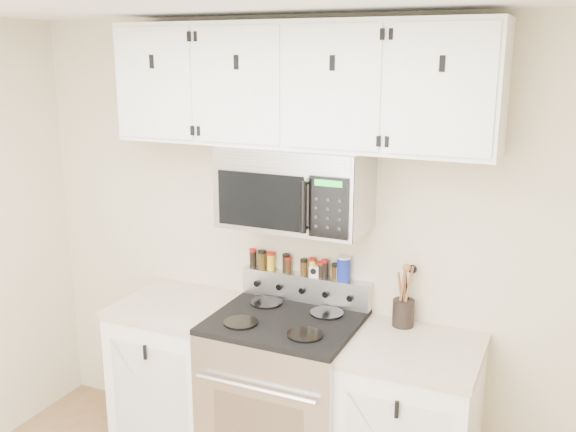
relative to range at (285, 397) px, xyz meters
The scene contains 20 objects.
back_wall 0.83m from the range, 90.00° to the left, with size 3.50×0.01×2.50m, color #C1B491.
range is the anchor object (origin of this frame).
base_cabinet_left 0.69m from the range, behind, with size 0.64×0.62×0.92m.
base_cabinet_right 0.69m from the range, ahead, with size 0.64×0.62×0.92m.
microwave 1.15m from the range, 89.77° to the left, with size 0.76×0.44×0.42m.
upper_cabinets 1.67m from the range, 90.00° to the left, with size 2.00×0.35×0.62m.
utensil_crock 0.81m from the range, 22.04° to the left, with size 0.11×0.11×0.33m.
kitchen_timer 0.71m from the range, 79.07° to the left, with size 0.05×0.05×0.06m, color white.
salt_canister 0.77m from the range, 51.70° to the left, with size 0.08×0.08×0.14m.
spice_jar_0 0.80m from the range, 139.57° to the left, with size 0.04×0.04×0.11m.
spice_jar_1 0.78m from the range, 134.06° to the left, with size 0.04×0.04×0.11m.
spice_jar_2 0.76m from the range, 127.50° to the left, with size 0.04×0.04×0.11m.
spice_jar_3 0.73m from the range, 113.18° to the left, with size 0.04×0.04×0.11m.
spice_jar_4 0.73m from the range, 111.59° to the left, with size 0.04×0.04×0.09m.
spice_jar_5 0.72m from the range, 92.58° to the left, with size 0.04×0.04×0.09m.
spice_jar_6 0.73m from the range, 81.80° to the left, with size 0.04×0.04×0.11m.
spice_jar_7 0.72m from the range, 71.72° to the left, with size 0.05×0.05×0.09m.
spice_jar_8 0.73m from the range, 68.03° to the left, with size 0.04×0.04×0.11m.
spice_jar_9 0.74m from the range, 58.20° to the left, with size 0.04×0.04×0.09m.
spice_jar_10 0.74m from the range, 57.28° to the left, with size 0.04×0.04×0.09m.
Camera 1 is at (1.30, -1.42, 2.31)m, focal length 40.00 mm.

